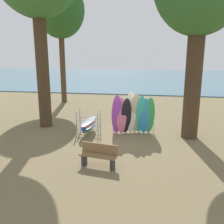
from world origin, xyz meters
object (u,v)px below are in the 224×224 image
object	(u,v)px
tree_mid_behind	(60,11)
park_bench	(99,155)
leaning_board_pile	(133,115)
board_storage_rack	(89,124)

from	to	relation	value
tree_mid_behind	park_bench	bearing A→B (deg)	-64.19
tree_mid_behind	leaning_board_pile	distance (m)	11.83
leaning_board_pile	board_storage_rack	distance (m)	2.30
park_bench	tree_mid_behind	bearing A→B (deg)	115.81
board_storage_rack	park_bench	bearing A→B (deg)	-69.88
board_storage_rack	park_bench	distance (m)	3.74
tree_mid_behind	leaning_board_pile	size ratio (longest dim) A/B	4.15
tree_mid_behind	park_bench	size ratio (longest dim) A/B	6.65
tree_mid_behind	leaning_board_pile	world-z (taller)	tree_mid_behind
park_bench	board_storage_rack	bearing A→B (deg)	110.12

